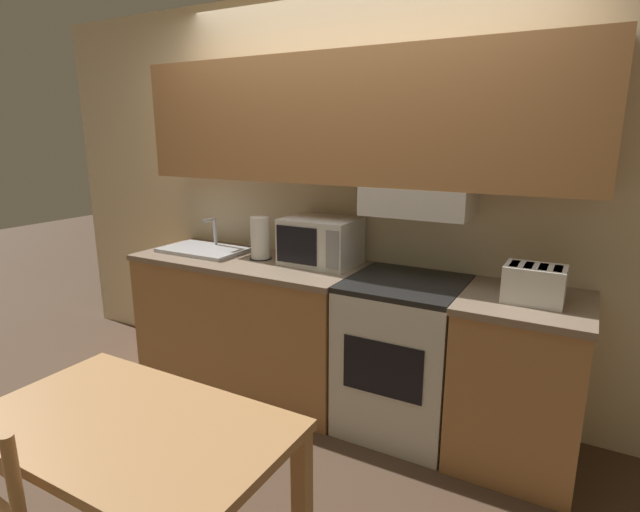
{
  "coord_description": "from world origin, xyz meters",
  "views": [
    {
      "loc": [
        1.33,
        -2.87,
        1.69
      ],
      "look_at": [
        0.05,
        -0.57,
        1.04
      ],
      "focal_mm": 28.0,
      "sensor_mm": 36.0,
      "label": 1
    }
  ],
  "objects_px": {
    "stove_range": "(403,355)",
    "paper_towel_roll": "(260,238)",
    "microwave": "(321,241)",
    "sink_basin": "(203,249)",
    "toaster": "(534,284)",
    "dining_table": "(133,455)"
  },
  "relations": [
    {
      "from": "toaster",
      "to": "sink_basin",
      "type": "bearing_deg",
      "value": 179.2
    },
    {
      "from": "stove_range",
      "to": "sink_basin",
      "type": "xyz_separation_m",
      "value": [
        -1.47,
        -0.0,
        0.46
      ]
    },
    {
      "from": "dining_table",
      "to": "stove_range",
      "type": "bearing_deg",
      "value": 76.37
    },
    {
      "from": "toaster",
      "to": "stove_range",
      "type": "bearing_deg",
      "value": 177.03
    },
    {
      "from": "microwave",
      "to": "paper_towel_roll",
      "type": "height_order",
      "value": "microwave"
    },
    {
      "from": "stove_range",
      "to": "microwave",
      "type": "height_order",
      "value": "microwave"
    },
    {
      "from": "stove_range",
      "to": "dining_table",
      "type": "xyz_separation_m",
      "value": [
        -0.38,
        -1.58,
        0.2
      ]
    },
    {
      "from": "sink_basin",
      "to": "paper_towel_roll",
      "type": "relative_size",
      "value": 2.08
    },
    {
      "from": "toaster",
      "to": "dining_table",
      "type": "relative_size",
      "value": 0.27
    },
    {
      "from": "microwave",
      "to": "dining_table",
      "type": "height_order",
      "value": "microwave"
    },
    {
      "from": "microwave",
      "to": "sink_basin",
      "type": "relative_size",
      "value": 0.78
    },
    {
      "from": "stove_range",
      "to": "toaster",
      "type": "height_order",
      "value": "toaster"
    },
    {
      "from": "sink_basin",
      "to": "dining_table",
      "type": "bearing_deg",
      "value": -55.4
    },
    {
      "from": "stove_range",
      "to": "paper_towel_roll",
      "type": "bearing_deg",
      "value": 178.62
    },
    {
      "from": "microwave",
      "to": "toaster",
      "type": "height_order",
      "value": "microwave"
    },
    {
      "from": "paper_towel_roll",
      "to": "microwave",
      "type": "bearing_deg",
      "value": 10.84
    },
    {
      "from": "microwave",
      "to": "sink_basin",
      "type": "distance_m",
      "value": 0.89
    },
    {
      "from": "paper_towel_roll",
      "to": "dining_table",
      "type": "xyz_separation_m",
      "value": [
        0.62,
        -1.61,
        -0.38
      ]
    },
    {
      "from": "paper_towel_roll",
      "to": "sink_basin",
      "type": "bearing_deg",
      "value": -176.51
    },
    {
      "from": "stove_range",
      "to": "toaster",
      "type": "distance_m",
      "value": 0.85
    },
    {
      "from": "toaster",
      "to": "sink_basin",
      "type": "distance_m",
      "value": 2.13
    },
    {
      "from": "stove_range",
      "to": "microwave",
      "type": "distance_m",
      "value": 0.85
    }
  ]
}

